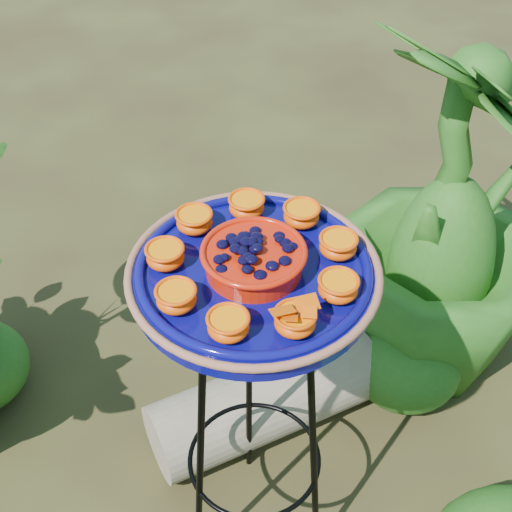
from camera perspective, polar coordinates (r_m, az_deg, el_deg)
name	(u,v)px	position (r m, az deg, el deg)	size (l,w,h in m)	color
tripod_stand	(254,400)	(1.48, -0.15, -11.43)	(0.37, 0.37, 0.83)	black
feeder_dish	(254,270)	(1.21, -0.18, -1.16)	(0.52, 0.52, 0.10)	#080862
driftwood_log	(266,401)	(1.97, 0.81, -11.52)	(0.21, 0.21, 0.63)	gray
shrub_back_right	(451,217)	(1.93, 15.31, 3.02)	(0.58, 0.58, 1.04)	#255516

